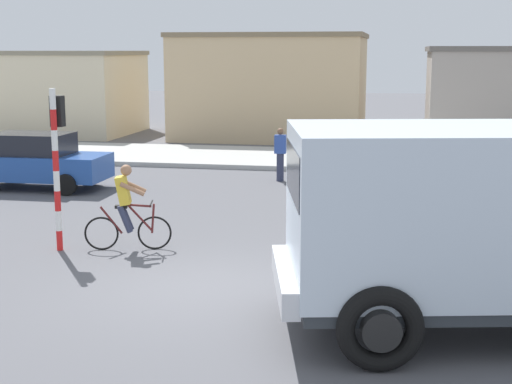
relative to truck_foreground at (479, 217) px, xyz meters
name	(u,v)px	position (x,y,z in m)	size (l,w,h in m)	color
ground_plane	(199,289)	(-4.32, 1.17, -1.67)	(120.00, 120.00, 0.00)	#56565B
sidewalk_far	(308,159)	(-4.32, 16.24, -1.59)	(80.00, 5.00, 0.16)	#ADADA8
truck_foreground	(479,217)	(0.00, 0.00, 0.00)	(5.82, 3.67, 2.90)	silver
cyclist	(127,207)	(-6.37, 3.32, -0.80)	(1.69, 0.58, 1.72)	black
traffic_light_pole	(57,147)	(-7.69, 3.12, 0.40)	(0.24, 0.43, 3.20)	red
car_red_near	(36,160)	(-11.33, 9.27, -0.85)	(4.02, 1.91, 1.60)	#234C9E
pedestrian_near_kerb	(280,154)	(-4.65, 11.84, -0.82)	(0.34, 0.22, 1.62)	#2D334C
building_corner_left	(54,92)	(-17.40, 23.20, 0.29)	(7.62, 5.88, 3.91)	beige
building_mid_block	(272,86)	(-6.92, 23.61, 0.67)	(8.41, 6.36, 4.67)	#D1B284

